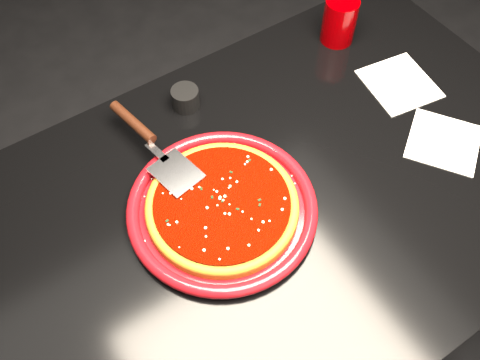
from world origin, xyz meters
name	(u,v)px	position (x,y,z in m)	size (l,w,h in m)	color
floor	(269,320)	(0.00, 0.00, -0.01)	(4.00, 4.00, 0.01)	black
table	(276,269)	(0.00, 0.00, 0.38)	(1.20, 0.80, 0.75)	black
plate	(222,208)	(-0.13, 0.03, 0.76)	(0.36, 0.36, 0.03)	maroon
pizza_crust	(222,207)	(-0.13, 0.03, 0.77)	(0.29, 0.29, 0.01)	brown
pizza_crust_rim	(222,205)	(-0.13, 0.03, 0.77)	(0.29, 0.29, 0.02)	brown
pizza_sauce	(222,203)	(-0.13, 0.03, 0.78)	(0.25, 0.25, 0.01)	#670900
parmesan_dusting	(222,201)	(-0.13, 0.03, 0.79)	(0.25, 0.25, 0.01)	beige
basil_flecks	(222,202)	(-0.13, 0.03, 0.79)	(0.22, 0.22, 0.00)	black
pizza_server	(154,144)	(-0.18, 0.21, 0.79)	(0.09, 0.31, 0.02)	silver
cup	(339,21)	(0.35, 0.28, 0.80)	(0.08, 0.08, 0.11)	#820001
napkin_a	(444,142)	(0.34, -0.09, 0.75)	(0.14, 0.14, 0.00)	silver
napkin_b	(399,84)	(0.37, 0.08, 0.75)	(0.14, 0.15, 0.00)	silver
ramekin	(185,98)	(-0.05, 0.29, 0.77)	(0.06, 0.06, 0.05)	black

